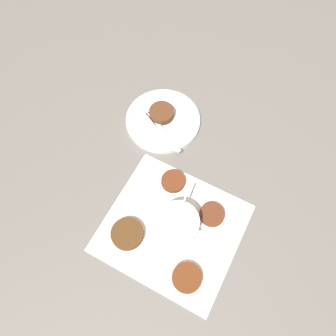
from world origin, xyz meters
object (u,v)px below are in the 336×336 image
at_px(sauce_bowl, 178,225).
at_px(fritter_on_plate, 162,113).
at_px(serving_plate, 163,120).
at_px(fork, 159,126).

height_order(sauce_bowl, fritter_on_plate, sauce_bowl).
relative_size(serving_plate, fritter_on_plate, 3.04).
bearing_deg(fritter_on_plate, sauce_bowl, -46.32).
height_order(fritter_on_plate, fork, fritter_on_plate).
bearing_deg(fork, serving_plate, 105.68).
height_order(serving_plate, fork, fork).
bearing_deg(serving_plate, fritter_on_plate, 146.65).
xyz_separation_m(serving_plate, fritter_on_plate, (-0.01, 0.01, 0.02)).
relative_size(fritter_on_plate, fork, 0.43).
bearing_deg(fritter_on_plate, serving_plate, -33.35).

